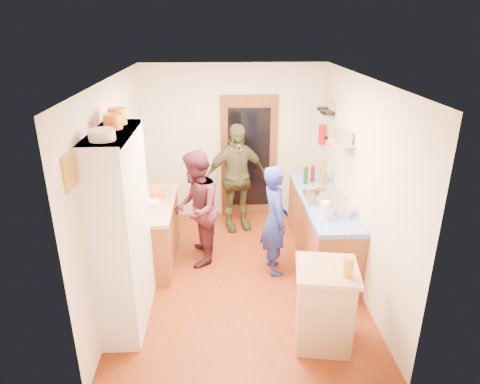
{
  "coord_description": "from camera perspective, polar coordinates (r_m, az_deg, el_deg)",
  "views": [
    {
      "loc": [
        -0.24,
        -4.96,
        3.21
      ],
      "look_at": [
        0.01,
        0.15,
        1.15
      ],
      "focal_mm": 32.0,
      "sensor_mm": 36.0,
      "label": 1
    }
  ],
  "objects": [
    {
      "name": "pot_on_hob",
      "position": [
        5.98,
        10.83,
        -0.17
      ],
      "size": [
        0.19,
        0.19,
        0.12
      ],
      "primitive_type": "cylinder",
      "color": "silver",
      "rests_on": "hob"
    },
    {
      "name": "wall_right",
      "position": [
        5.59,
        15.6,
        1.11
      ],
      "size": [
        0.02,
        4.0,
        2.6
      ],
      "primitive_type": "cube",
      "color": "silver",
      "rests_on": "ground"
    },
    {
      "name": "island_top",
      "position": [
        4.44,
        11.57,
        -10.16
      ],
      "size": [
        0.71,
        0.71,
        0.05
      ],
      "primitive_type": "cube",
      "rotation": [
        0.0,
        0.0,
        -0.15
      ],
      "color": "tan",
      "rests_on": "island_base"
    },
    {
      "name": "paper_towel",
      "position": [
        5.4,
        11.25,
        -2.44
      ],
      "size": [
        0.12,
        0.12,
        0.24
      ],
      "primitive_type": "cylinder",
      "rotation": [
        0.0,
        0.0,
        -0.11
      ],
      "color": "white",
      "rests_on": "right_counter_top"
    },
    {
      "name": "pan_rail",
      "position": [
        6.8,
        11.96,
        11.63
      ],
      "size": [
        0.02,
        0.65,
        0.02
      ],
      "primitive_type": "cylinder",
      "rotation": [
        1.57,
        0.0,
        0.0
      ],
      "color": "silver",
      "rests_on": "wall_right"
    },
    {
      "name": "door_frame",
      "position": [
        7.27,
        1.19,
        4.63
      ],
      "size": [
        0.95,
        0.06,
        2.1
      ],
      "primitive_type": "cube",
      "color": "brown",
      "rests_on": "ground"
    },
    {
      "name": "bottle_b",
      "position": [
        6.66,
        9.68,
        2.43
      ],
      "size": [
        0.07,
        0.07,
        0.25
      ],
      "primitive_type": "cylinder",
      "rotation": [
        0.0,
        0.0,
        -0.09
      ],
      "color": "#591419",
      "rests_on": "right_counter_top"
    },
    {
      "name": "pan_hang_b",
      "position": [
        6.84,
        11.31,
        10.45
      ],
      "size": [
        0.16,
        0.16,
        0.05
      ],
      "primitive_type": "cylinder",
      "color": "black",
      "rests_on": "pan_rail"
    },
    {
      "name": "wall_front",
      "position": [
        3.52,
        1.54,
        -10.94
      ],
      "size": [
        3.0,
        0.02,
        2.6
      ],
      "primitive_type": "cube",
      "color": "silver",
      "rests_on": "ground"
    },
    {
      "name": "wall_back",
      "position": [
        7.23,
        -0.81,
        6.59
      ],
      "size": [
        3.0,
        0.02,
        2.6
      ],
      "primitive_type": "cube",
      "color": "silver",
      "rests_on": "ground"
    },
    {
      "name": "right_counter_top",
      "position": [
        6.11,
        11.04,
        -1.03
      ],
      "size": [
        0.62,
        2.22,
        0.06
      ],
      "primitive_type": "cube",
      "color": "#0A30B3",
      "rests_on": "right_counter_base"
    },
    {
      "name": "fire_extinguisher",
      "position": [
        7.07,
        10.87,
        7.52
      ],
      "size": [
        0.11,
        0.11,
        0.32
      ],
      "primitive_type": "cylinder",
      "color": "red",
      "rests_on": "wall_right"
    },
    {
      "name": "radio",
      "position": [
        5.82,
        13.45,
        7.19
      ],
      "size": [
        0.25,
        0.32,
        0.15
      ],
      "primitive_type": "cube",
      "rotation": [
        0.0,
        0.0,
        -0.12
      ],
      "color": "silver",
      "rests_on": "wall_shelf"
    },
    {
      "name": "cutting_board",
      "position": [
        4.47,
        10.88,
        -9.7
      ],
      "size": [
        0.39,
        0.33,
        0.02
      ],
      "primitive_type": "cube",
      "rotation": [
        0.0,
        0.0,
        -0.15
      ],
      "color": "white",
      "rests_on": "island_top"
    },
    {
      "name": "pan_hang_c",
      "position": [
        7.03,
        10.94,
        10.86
      ],
      "size": [
        0.17,
        0.17,
        0.05
      ],
      "primitive_type": "cylinder",
      "color": "black",
      "rests_on": "pan_rail"
    },
    {
      "name": "chopping_board",
      "position": [
        6.45,
        -11.01,
        0.63
      ],
      "size": [
        0.31,
        0.24,
        0.02
      ],
      "primitive_type": "cube",
      "rotation": [
        0.0,
        0.0,
        0.06
      ],
      "color": "tan",
      "rests_on": "left_counter_top"
    },
    {
      "name": "pan_hang_a",
      "position": [
        6.64,
        11.73,
        10.27
      ],
      "size": [
        0.18,
        0.18,
        0.05
      ],
      "primitive_type": "cylinder",
      "color": "black",
      "rests_on": "pan_rail"
    },
    {
      "name": "kettle",
      "position": [
        5.72,
        -12.76,
        -1.39
      ],
      "size": [
        0.18,
        0.18,
        0.2
      ],
      "primitive_type": "cylinder",
      "rotation": [
        0.0,
        0.0,
        0.03
      ],
      "color": "white",
      "rests_on": "left_counter_top"
    },
    {
      "name": "hob",
      "position": [
        6.03,
        11.22,
        -0.83
      ],
      "size": [
        0.55,
        0.58,
        0.04
      ],
      "primitive_type": "cube",
      "color": "silver",
      "rests_on": "right_counter_top"
    },
    {
      "name": "orange_bowl",
      "position": [
        6.09,
        -10.91,
        -0.34
      ],
      "size": [
        0.24,
        0.24,
        0.09
      ],
      "primitive_type": "cylinder",
      "rotation": [
        0.0,
        0.0,
        0.32
      ],
      "color": "orange",
      "rests_on": "left_counter_top"
    },
    {
      "name": "door_glass",
      "position": [
        7.24,
        1.2,
        4.55
      ],
      "size": [
        0.7,
        0.02,
        1.7
      ],
      "primitive_type": "cube",
      "color": "black",
      "rests_on": "door_frame"
    },
    {
      "name": "wall_left",
      "position": [
        5.46,
        -16.07,
        0.56
      ],
      "size": [
        0.02,
        4.0,
        2.6
      ],
      "primitive_type": "cube",
      "color": "silver",
      "rests_on": "ground"
    },
    {
      "name": "hutch_body",
      "position": [
        4.78,
        -15.39,
        -5.11
      ],
      "size": [
        0.4,
        1.2,
        2.2
      ],
      "primitive_type": "cube",
      "color": "silver",
      "rests_on": "ground"
    },
    {
      "name": "bottle_c",
      "position": [
        6.56,
        11.02,
        2.5
      ],
      "size": [
        0.09,
        0.09,
        0.35
      ],
      "primitive_type": "cylinder",
      "rotation": [
        0.0,
        0.0,
        -0.04
      ],
      "color": "olive",
      "rests_on": "right_counter_top"
    },
    {
      "name": "bottle_a",
      "position": [
        6.53,
        8.76,
        2.17
      ],
      "size": [
        0.08,
        0.08,
        0.27
      ],
      "primitive_type": "cylinder",
      "rotation": [
        0.0,
        0.0,
        0.2
      ],
      "color": "#143F14",
      "rests_on": "right_counter_top"
    },
    {
      "name": "floor",
      "position": [
        5.92,
        -0.04,
        -11.06
      ],
      "size": [
        3.0,
        4.0,
        0.02
      ],
      "primitive_type": "cube",
      "color": "maroon",
      "rests_on": "ground"
    },
    {
      "name": "hutch_top_shelf",
      "position": [
        4.41,
        -16.79,
        7.5
      ],
      "size": [
        0.4,
        1.14,
        0.04
      ],
      "primitive_type": "cube",
      "color": "silver",
      "rests_on": "hutch_body"
    },
    {
      "name": "mixing_bowl",
      "position": [
        5.6,
        13.41,
        -2.49
      ],
      "size": [
        0.29,
        0.29,
        0.11
      ],
      "primitive_type": "cylinder",
      "rotation": [
        0.0,
        0.0,
        -0.05
      ],
      "color": "silver",
      "rests_on": "right_counter_top"
    },
    {
      "name": "orange_pot_a",
      "position": [
        4.5,
        -16.61,
        9.0
      ],
      "size": [
        0.18,
        0.18,
        0.15
      ],
      "primitive_type": "cylinder",
      "color": "orange",
      "rests_on": "hutch_top_shelf"
    },
    {
      "name": "island_base",
      "position": [
        4.69,
        11.14,
        -14.88
      ],
      "size": [
        0.63,
        0.63,
        0.86
      ],
      "primitive_type": "cube",
      "rotation": [
        0.0,
        0.0,
        -0.15
      ],
      "color": "tan",
      "rests_on": "ground"
    },
    {
      "name": "person_back",
      "position": [
        6.81,
        -0.44,
        1.9
      ],
      "size": [
        1.11,
        0.69,
        1.76
      ],
      "primitive_type": "imported",
      "rotation": [
        0.0,
        0.0,
        0.27
      ],
      "color": "#3E4125",
      "rests_on": "ground"
    },
    {
      "name": "right_counter_base",
      "position": [
        6.29,
        10.75,
        -4.81
      ],
      "size": [
        0.6,
        2.2,
        0.84
      ],
      "primitive_type": "cube",
      "color": "#93572E",
      "rests_on": "ground"
    },
    {
      "name": "orange_pot_b",
      "position": [
        4.7,
        -16.05,
        9.71
      ],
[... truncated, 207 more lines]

